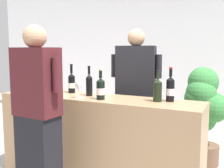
# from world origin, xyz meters

# --- Properties ---
(wall_back) EXTENTS (8.00, 0.10, 2.80)m
(wall_back) POSITION_xyz_m (0.00, 2.60, 1.40)
(wall_back) COLOR white
(wall_back) RESTS_ON ground_plane
(counter) EXTENTS (2.24, 0.51, 0.94)m
(counter) POSITION_xyz_m (0.00, 0.00, 0.47)
(counter) COLOR #9E7A56
(counter) RESTS_ON ground_plane
(wine_bottle_0) EXTENTS (0.08, 0.08, 0.30)m
(wine_bottle_0) POSITION_xyz_m (0.66, 0.04, 1.06)
(wine_bottle_0) COLOR black
(wine_bottle_0) RESTS_ON counter
(wine_bottle_1) EXTENTS (0.08, 0.08, 0.33)m
(wine_bottle_1) POSITION_xyz_m (0.77, 0.10, 1.06)
(wine_bottle_1) COLOR black
(wine_bottle_1) RESTS_ON counter
(wine_bottle_2) EXTENTS (0.07, 0.07, 0.33)m
(wine_bottle_2) POSITION_xyz_m (-0.10, 0.04, 1.07)
(wine_bottle_2) COLOR black
(wine_bottle_2) RESTS_ON counter
(wine_bottle_3) EXTENTS (0.08, 0.08, 0.33)m
(wine_bottle_3) POSITION_xyz_m (-0.94, -0.10, 1.07)
(wine_bottle_3) COLOR black
(wine_bottle_3) RESTS_ON counter
(wine_bottle_4) EXTENTS (0.09, 0.09, 0.30)m
(wine_bottle_4) POSITION_xyz_m (0.12, -0.10, 1.05)
(wine_bottle_4) COLOR black
(wine_bottle_4) RESTS_ON counter
(wine_bottle_5) EXTENTS (0.08, 0.08, 0.34)m
(wine_bottle_5) POSITION_xyz_m (-0.40, 0.13, 1.06)
(wine_bottle_5) COLOR black
(wine_bottle_5) RESTS_ON counter
(wine_glass) EXTENTS (0.08, 0.08, 0.19)m
(wine_glass) POSITION_xyz_m (-0.13, -0.13, 1.07)
(wine_glass) COLOR silver
(wine_glass) RESTS_ON counter
(ice_bucket) EXTENTS (0.23, 0.23, 0.20)m
(ice_bucket) POSITION_xyz_m (-0.59, 0.03, 1.04)
(ice_bucket) COLOR silver
(ice_bucket) RESTS_ON counter
(person_server) EXTENTS (0.61, 0.32, 1.69)m
(person_server) POSITION_xyz_m (0.23, 0.58, 0.82)
(person_server) COLOR black
(person_server) RESTS_ON ground_plane
(person_guest) EXTENTS (0.56, 0.26, 1.66)m
(person_guest) POSITION_xyz_m (-0.24, -0.63, 0.81)
(person_guest) COLOR black
(person_guest) RESTS_ON ground_plane
(potted_shrub) EXTENTS (0.52, 0.52, 1.23)m
(potted_shrub) POSITION_xyz_m (0.99, 0.98, 0.75)
(potted_shrub) COLOR brown
(potted_shrub) RESTS_ON ground_plane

